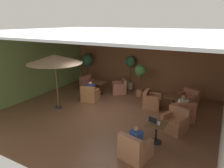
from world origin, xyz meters
TOP-DOWN VIEW (x-y plane):
  - ground_plane at (0.00, 0.00)m, footprint 9.17×8.39m
  - wall_back_brick at (0.00, 4.16)m, footprint 9.17×0.08m
  - wall_left_accent at (-4.55, 0.00)m, footprint 0.08×8.39m
  - ceiling_slab at (0.00, 0.00)m, footprint 9.17×8.39m
  - cafe_table_front_left at (2.59, -1.21)m, footprint 0.64×0.64m
  - armchair_front_left_north at (2.96, -0.09)m, footprint 1.01×1.00m
  - armchair_front_left_east at (2.31, -2.35)m, footprint 0.95×0.95m
  - cafe_table_front_right at (-1.71, 2.04)m, footprint 0.75×0.75m
  - armchair_front_right_north at (-0.78, 2.71)m, footprint 1.03×1.03m
  - armchair_front_right_east at (-2.79, 2.42)m, footprint 0.94×0.95m
  - armchair_front_right_south at (-1.54, 0.90)m, footprint 0.87×0.86m
  - cafe_table_mid_center at (2.50, 1.73)m, footprint 0.81×0.81m
  - armchair_mid_center_north at (3.06, 0.86)m, footprint 1.06×1.05m
  - armchair_mid_center_east at (2.94, 2.67)m, footprint 1.03×1.00m
  - armchair_mid_center_south at (1.48, 1.59)m, footprint 0.86×0.85m
  - patio_umbrella_tall_red at (-2.33, -0.60)m, footprint 2.44×2.44m
  - potted_tree_left_corner at (0.38, 2.88)m, footprint 0.62×0.62m
  - potted_tree_mid_left at (-3.46, 3.40)m, footprint 0.77×0.77m
  - potted_tree_mid_right at (-0.58, 3.71)m, footprint 0.62×0.62m
  - patron_blue_shirt at (-1.55, 0.94)m, footprint 0.42×0.29m
  - patron_by_window at (3.04, 0.89)m, footprint 0.42×0.37m
  - patron_with_friend at (2.32, -2.30)m, footprint 0.38×0.33m
  - iced_drink_cup at (2.68, -1.26)m, footprint 0.08×0.08m
  - open_laptop at (2.47, -1.17)m, footprint 0.36×0.30m

SIDE VIEW (x-z plane):
  - ground_plane at x=0.00m, z-range -0.02..0.00m
  - armchair_front_right_east at x=-2.79m, z-range -0.10..0.69m
  - armchair_mid_center_east at x=2.94m, z-range -0.10..0.70m
  - armchair_front_left_east at x=2.31m, z-range -0.11..0.72m
  - armchair_front_right_south at x=-1.54m, z-range -0.11..0.73m
  - armchair_front_right_north at x=-0.78m, z-range -0.09..0.72m
  - armchair_mid_center_south at x=1.48m, z-range -0.09..0.72m
  - armchair_front_left_north at x=2.96m, z-range -0.12..0.77m
  - armchair_mid_center_north at x=3.06m, z-range -0.11..0.76m
  - cafe_table_front_left at x=2.59m, z-range 0.15..0.85m
  - cafe_table_front_right at x=-1.71m, z-range 0.18..0.88m
  - cafe_table_mid_center at x=2.50m, z-range 0.21..0.91m
  - patron_with_friend at x=2.32m, z-range 0.36..1.01m
  - patron_blue_shirt at x=-1.55m, z-range 0.40..0.98m
  - patron_by_window at x=3.04m, z-range 0.41..1.08m
  - open_laptop at x=2.47m, z-range 0.65..0.85m
  - iced_drink_cup at x=2.68m, z-range 0.70..0.81m
  - potted_tree_left_corner at x=0.38m, z-range 0.30..2.04m
  - potted_tree_mid_left at x=-3.46m, z-range 0.46..2.41m
  - potted_tree_mid_right at x=-0.58m, z-range 0.46..2.45m
  - wall_back_brick at x=0.00m, z-range 0.00..3.51m
  - wall_left_accent at x=-4.55m, z-range 0.00..3.51m
  - patio_umbrella_tall_red at x=-2.33m, z-range 1.07..3.61m
  - ceiling_slab at x=0.00m, z-range 3.51..3.57m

